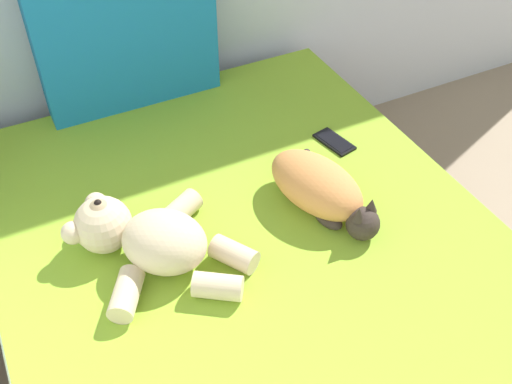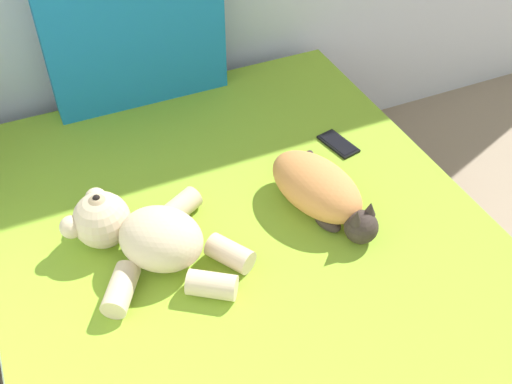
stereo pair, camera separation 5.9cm
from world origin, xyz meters
The scene contains 5 objects.
bed centered at (0.91, 2.84, 0.25)m, with size 1.48×2.07×0.51m.
patterned_cushion centered at (0.84, 3.80, 0.77)m, with size 0.64×0.12×0.51m.
cat centered at (1.16, 2.99, 0.59)m, with size 0.27×0.44×0.15m.
teddy_bear centered at (0.62, 3.03, 0.59)m, with size 0.48×0.49×0.18m.
cell_phone centered at (1.37, 3.24, 0.52)m, with size 0.10×0.16×0.01m.
Camera 1 is at (0.39, 1.89, 1.81)m, focal length 42.08 mm.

